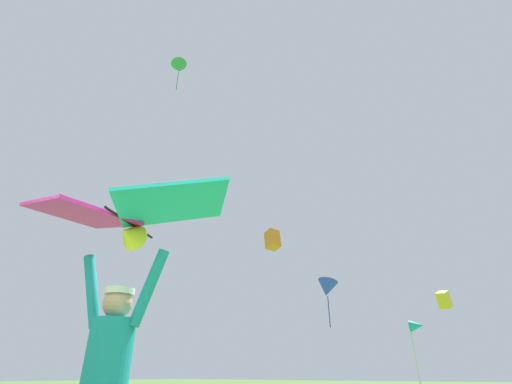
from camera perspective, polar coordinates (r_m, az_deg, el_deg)
kite_flyer_person at (r=3.22m, az=-22.65°, el=-25.75°), size 0.79×0.43×1.92m
held_stunt_kite at (r=3.38m, az=-19.68°, el=-3.39°), size 1.90×1.29×0.42m
distant_kite_orange_overhead_distant at (r=24.22m, az=2.60°, el=-7.48°), size 1.20×1.15×1.40m
distant_kite_blue_high_right at (r=24.16m, az=11.07°, el=-14.62°), size 1.62×1.71×3.00m
distant_kite_green_high_left at (r=25.10m, az=-11.97°, el=18.55°), size 1.43×1.33×2.36m
distant_kite_yellow_far_center at (r=23.69m, az=27.40°, el=-14.77°), size 0.72×0.99×1.08m
marker_flag at (r=9.01m, az=23.92°, el=-19.60°), size 0.30×0.24×2.03m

